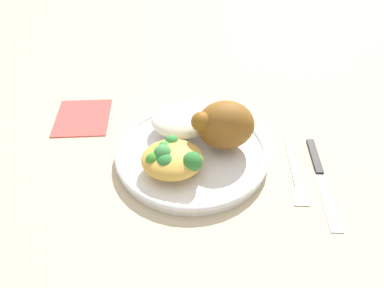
% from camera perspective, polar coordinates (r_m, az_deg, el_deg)
% --- Properties ---
extents(ground_plane, '(2.00, 2.00, 0.00)m').
position_cam_1_polar(ground_plane, '(0.63, 0.00, -2.07)').
color(ground_plane, '#C3B290').
extents(plate, '(0.25, 0.25, 0.02)m').
position_cam_1_polar(plate, '(0.63, 0.00, -1.35)').
color(plate, white).
rests_on(plate, ground_plane).
extents(roasted_chicken, '(0.10, 0.07, 0.08)m').
position_cam_1_polar(roasted_chicken, '(0.60, 4.74, 2.82)').
color(roasted_chicken, brown).
rests_on(roasted_chicken, plate).
extents(rice_pile, '(0.11, 0.09, 0.04)m').
position_cam_1_polar(rice_pile, '(0.65, -1.35, 3.53)').
color(rice_pile, white).
rests_on(rice_pile, plate).
extents(mac_cheese_with_broccoli, '(0.09, 0.08, 0.05)m').
position_cam_1_polar(mac_cheese_with_broccoli, '(0.57, -2.88, -2.18)').
color(mac_cheese_with_broccoli, gold).
rests_on(mac_cheese_with_broccoli, plate).
extents(fork, '(0.02, 0.14, 0.01)m').
position_cam_1_polar(fork, '(0.62, 14.94, -4.30)').
color(fork, '#B2B2B7').
rests_on(fork, ground_plane).
extents(knife, '(0.02, 0.19, 0.01)m').
position_cam_1_polar(knife, '(0.64, 18.32, -4.02)').
color(knife, black).
rests_on(knife, ground_plane).
extents(napkin, '(0.10, 0.11, 0.00)m').
position_cam_1_polar(napkin, '(0.74, -15.80, 3.83)').
color(napkin, '#DB4C47').
rests_on(napkin, ground_plane).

